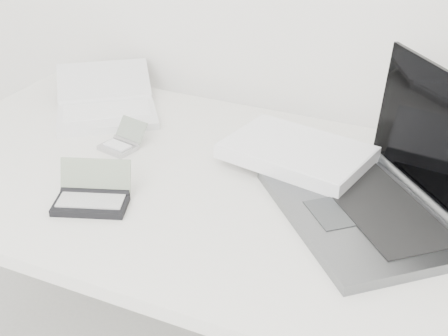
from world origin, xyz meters
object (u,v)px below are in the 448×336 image
at_px(desk, 244,205).
at_px(laptop_large, 351,177).
at_px(netbook_open_white, 106,106).
at_px(palmtop_charcoal, 92,197).

height_order(desk, laptop_large, laptop_large).
height_order(desk, netbook_open_white, netbook_open_white).
bearing_deg(palmtop_charcoal, netbook_open_white, 100.35).
bearing_deg(palmtop_charcoal, laptop_large, 8.12).
distance_m(netbook_open_white, palmtop_charcoal, 0.45).
distance_m(laptop_large, netbook_open_white, 0.71).
xyz_separation_m(netbook_open_white, palmtop_charcoal, (0.23, -0.39, -0.00)).
relative_size(laptop_large, netbook_open_white, 1.49).
distance_m(desk, palmtop_charcoal, 0.32).
xyz_separation_m(desk, palmtop_charcoal, (-0.26, -0.19, 0.06)).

